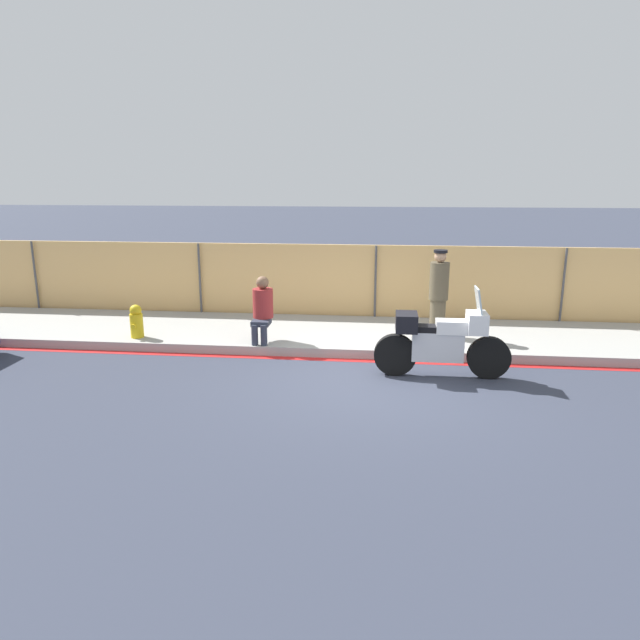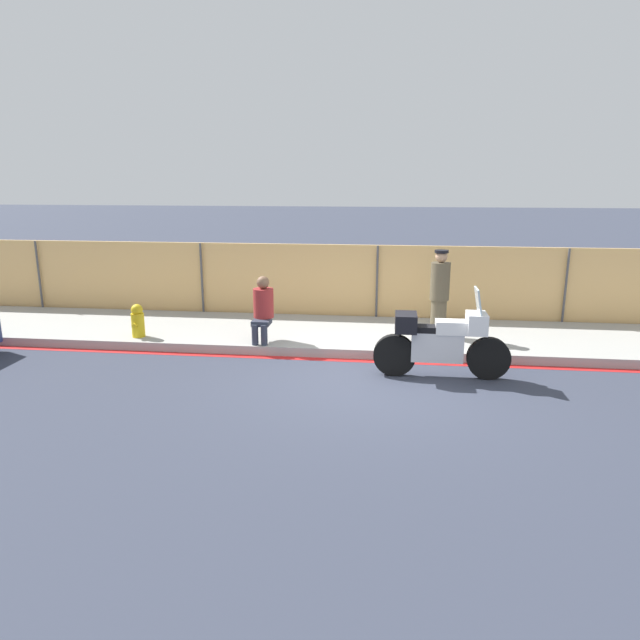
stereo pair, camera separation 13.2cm
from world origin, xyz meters
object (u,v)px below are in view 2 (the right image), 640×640
(motorcycle, at_px, (441,341))
(officer_standing, at_px, (440,293))
(fire_hydrant, at_px, (138,321))
(person_seated_on_curb, at_px, (263,306))

(motorcycle, distance_m, officer_standing, 2.05)
(officer_standing, bearing_deg, fire_hydrant, -172.41)
(person_seated_on_curb, bearing_deg, fire_hydrant, -178.76)
(officer_standing, xyz_separation_m, fire_hydrant, (-5.99, -0.80, -0.56))
(person_seated_on_curb, distance_m, fire_hydrant, 2.58)
(person_seated_on_curb, bearing_deg, officer_standing, 12.21)
(motorcycle, distance_m, person_seated_on_curb, 3.55)
(officer_standing, relative_size, fire_hydrant, 2.60)
(officer_standing, xyz_separation_m, person_seated_on_curb, (-3.43, -0.74, -0.19))
(person_seated_on_curb, bearing_deg, motorcycle, -20.76)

